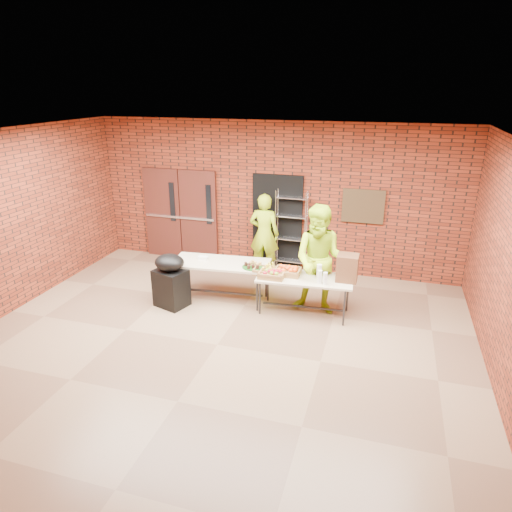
{
  "coord_description": "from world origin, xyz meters",
  "views": [
    {
      "loc": [
        2.38,
        -5.85,
        3.9
      ],
      "look_at": [
        0.23,
        1.4,
        1.03
      ],
      "focal_mm": 32.0,
      "sensor_mm": 36.0,
      "label": 1
    }
  ],
  "objects": [
    {
      "name": "cup_stack_back",
      "position": [
        1.35,
        1.5,
        0.82
      ],
      "size": [
        0.09,
        0.09,
        0.27
      ],
      "primitive_type": "cylinder",
      "color": "white",
      "rests_on": "table_right"
    },
    {
      "name": "basket_bananas",
      "position": [
        0.39,
        1.46,
        0.74
      ],
      "size": [
        0.4,
        0.31,
        0.13
      ],
      "color": "olive",
      "rests_on": "table_right"
    },
    {
      "name": "napkin_box",
      "position": [
        -0.9,
        1.65,
        0.78
      ],
      "size": [
        0.18,
        0.12,
        0.06
      ],
      "primitive_type": "cube",
      "color": "white",
      "rests_on": "table_left"
    },
    {
      "name": "wire_rack",
      "position": [
        0.44,
        3.32,
        0.91
      ],
      "size": [
        0.67,
        0.24,
        1.81
      ],
      "primitive_type": null,
      "rotation": [
        0.0,
        0.0,
        -0.03
      ],
      "color": "silver",
      "rests_on": "room"
    },
    {
      "name": "table_left",
      "position": [
        -0.53,
        1.61,
        0.69
      ],
      "size": [
        1.88,
        0.92,
        0.75
      ],
      "rotation": [
        0.0,
        0.0,
        0.09
      ],
      "color": "beige",
      "rests_on": "room"
    },
    {
      "name": "basket_oranges",
      "position": [
        0.78,
        1.53,
        0.75
      ],
      "size": [
        0.45,
        0.35,
        0.14
      ],
      "color": "olive",
      "rests_on": "table_right"
    },
    {
      "name": "coffee_dispenser",
      "position": [
        1.82,
        1.56,
        0.92
      ],
      "size": [
        0.36,
        0.32,
        0.47
      ],
      "primitive_type": "cube",
      "color": "brown",
      "rests_on": "table_right"
    },
    {
      "name": "double_doors",
      "position": [
        -2.2,
        3.44,
        1.05
      ],
      "size": [
        1.78,
        0.12,
        2.1
      ],
      "color": "#401612",
      "rests_on": "room"
    },
    {
      "name": "room",
      "position": [
        0.0,
        0.0,
        1.6
      ],
      "size": [
        8.08,
        7.08,
        3.28
      ],
      "color": "brown",
      "rests_on": "ground"
    },
    {
      "name": "cup_stack_front",
      "position": [
        1.39,
        1.3,
        0.81
      ],
      "size": [
        0.08,
        0.08,
        0.24
      ],
      "primitive_type": "cylinder",
      "color": "white",
      "rests_on": "table_right"
    },
    {
      "name": "bronze_plaque",
      "position": [
        1.9,
        3.45,
        1.55
      ],
      "size": [
        0.85,
        0.04,
        0.7
      ],
      "primitive_type": "cube",
      "color": "#3C2B18",
      "rests_on": "room"
    },
    {
      "name": "volunteer_woman",
      "position": [
        -0.09,
        3.1,
        0.88
      ],
      "size": [
        0.65,
        0.44,
        1.76
      ],
      "primitive_type": "imported",
      "rotation": [
        0.0,
        0.0,
        3.17
      ],
      "color": "#ACD918",
      "rests_on": "room"
    },
    {
      "name": "muffin_tray",
      "position": [
        0.13,
        1.53,
        0.79
      ],
      "size": [
        0.39,
        0.39,
        0.1
      ],
      "color": "#174E15",
      "rests_on": "table_left"
    },
    {
      "name": "volunteer_man",
      "position": [
        1.35,
        1.6,
        0.99
      ],
      "size": [
        1.0,
        0.8,
        1.99
      ],
      "primitive_type": "imported",
      "rotation": [
        0.0,
        0.0,
        -0.05
      ],
      "color": "#ACD918",
      "rests_on": "room"
    },
    {
      "name": "dark_doorway",
      "position": [
        0.1,
        3.46,
        1.05
      ],
      "size": [
        1.1,
        0.06,
        2.1
      ],
      "primitive_type": "cube",
      "color": "black",
      "rests_on": "room"
    },
    {
      "name": "table_right",
      "position": [
        1.1,
        1.48,
        0.63
      ],
      "size": [
        1.72,
        0.81,
        0.69
      ],
      "rotation": [
        0.0,
        0.0,
        0.07
      ],
      "color": "beige",
      "rests_on": "room"
    },
    {
      "name": "covered_grill",
      "position": [
        -1.31,
        1.06,
        0.51
      ],
      "size": [
        0.67,
        0.61,
        1.01
      ],
      "rotation": [
        0.0,
        0.0,
        -0.32
      ],
      "color": "black",
      "rests_on": "room"
    },
    {
      "name": "cup_stack_mid",
      "position": [
        1.49,
        1.28,
        0.8
      ],
      "size": [
        0.07,
        0.07,
        0.22
      ],
      "primitive_type": "cylinder",
      "color": "white",
      "rests_on": "table_right"
    },
    {
      "name": "basket_apples",
      "position": [
        0.54,
        1.32,
        0.75
      ],
      "size": [
        0.44,
        0.34,
        0.14
      ],
      "color": "olive",
      "rests_on": "table_right"
    }
  ]
}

